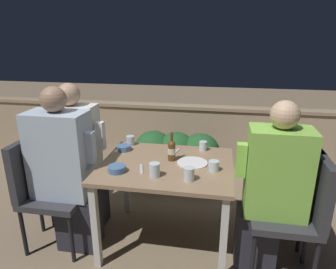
{
  "coord_description": "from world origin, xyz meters",
  "views": [
    {
      "loc": [
        0.39,
        -2.11,
        1.69
      ],
      "look_at": [
        0.0,
        0.06,
        0.94
      ],
      "focal_mm": 32.0,
      "sensor_mm": 36.0,
      "label": 1
    }
  ],
  "objects_px": {
    "person_green_blouse": "(271,190)",
    "chair_right_far": "(292,186)",
    "chair_left_far": "(58,166)",
    "person_white_polo": "(78,157)",
    "beer_bottle": "(172,150)",
    "chair_right_near": "(300,204)",
    "person_blue_shirt": "(66,171)",
    "chair_left_near": "(44,183)"
  },
  "relations": [
    {
      "from": "chair_right_near",
      "to": "chair_left_far",
      "type": "bearing_deg",
      "value": 171.98
    },
    {
      "from": "chair_right_far",
      "to": "beer_bottle",
      "type": "xyz_separation_m",
      "value": [
        -0.96,
        -0.06,
        0.26
      ]
    },
    {
      "from": "person_green_blouse",
      "to": "person_blue_shirt",
      "type": "bearing_deg",
      "value": -179.04
    },
    {
      "from": "person_green_blouse",
      "to": "beer_bottle",
      "type": "distance_m",
      "value": 0.79
    },
    {
      "from": "chair_right_far",
      "to": "chair_left_near",
      "type": "bearing_deg",
      "value": -171.31
    },
    {
      "from": "chair_left_far",
      "to": "person_green_blouse",
      "type": "bearing_deg",
      "value": -8.93
    },
    {
      "from": "chair_left_far",
      "to": "person_white_polo",
      "type": "bearing_deg",
      "value": 0.0
    },
    {
      "from": "chair_left_near",
      "to": "person_white_polo",
      "type": "bearing_deg",
      "value": 62.48
    },
    {
      "from": "chair_left_near",
      "to": "chair_right_far",
      "type": "relative_size",
      "value": 1.0
    },
    {
      "from": "chair_left_near",
      "to": "chair_left_far",
      "type": "height_order",
      "value": "same"
    },
    {
      "from": "chair_left_near",
      "to": "chair_right_near",
      "type": "xyz_separation_m",
      "value": [
        1.95,
        0.03,
        0.0
      ]
    },
    {
      "from": "person_blue_shirt",
      "to": "person_green_blouse",
      "type": "distance_m",
      "value": 1.54
    },
    {
      "from": "person_blue_shirt",
      "to": "person_white_polo",
      "type": "distance_m",
      "value": 0.31
    },
    {
      "from": "person_white_polo",
      "to": "chair_right_far",
      "type": "xyz_separation_m",
      "value": [
        1.8,
        -0.01,
        -0.11
      ]
    },
    {
      "from": "chair_right_near",
      "to": "person_green_blouse",
      "type": "bearing_deg",
      "value": 180.0
    },
    {
      "from": "beer_bottle",
      "to": "chair_right_far",
      "type": "bearing_deg",
      "value": 3.45
    },
    {
      "from": "chair_left_near",
      "to": "beer_bottle",
      "type": "xyz_separation_m",
      "value": [
        1.0,
        0.24,
        0.26
      ]
    },
    {
      "from": "chair_right_near",
      "to": "chair_right_far",
      "type": "bearing_deg",
      "value": 88.84
    },
    {
      "from": "chair_left_far",
      "to": "person_white_polo",
      "type": "distance_m",
      "value": 0.23
    },
    {
      "from": "person_blue_shirt",
      "to": "person_white_polo",
      "type": "xyz_separation_m",
      "value": [
        -0.04,
        0.31,
        -0.01
      ]
    },
    {
      "from": "person_white_polo",
      "to": "beer_bottle",
      "type": "distance_m",
      "value": 0.86
    },
    {
      "from": "person_white_polo",
      "to": "chair_right_near",
      "type": "xyz_separation_m",
      "value": [
        1.79,
        -0.28,
        -0.11
      ]
    },
    {
      "from": "person_green_blouse",
      "to": "chair_right_far",
      "type": "relative_size",
      "value": 1.4
    },
    {
      "from": "chair_right_near",
      "to": "beer_bottle",
      "type": "distance_m",
      "value": 1.01
    },
    {
      "from": "chair_left_far",
      "to": "beer_bottle",
      "type": "xyz_separation_m",
      "value": [
        1.05,
        -0.07,
        0.26
      ]
    },
    {
      "from": "person_white_polo",
      "to": "person_blue_shirt",
      "type": "bearing_deg",
      "value": -81.68
    },
    {
      "from": "chair_right_far",
      "to": "beer_bottle",
      "type": "distance_m",
      "value": 0.99
    },
    {
      "from": "chair_left_near",
      "to": "person_green_blouse",
      "type": "bearing_deg",
      "value": 0.85
    },
    {
      "from": "person_green_blouse",
      "to": "chair_right_far",
      "type": "bearing_deg",
      "value": 52.21
    },
    {
      "from": "person_white_polo",
      "to": "beer_bottle",
      "type": "relative_size",
      "value": 5.58
    },
    {
      "from": "chair_left_far",
      "to": "chair_right_near",
      "type": "height_order",
      "value": "same"
    },
    {
      "from": "chair_left_far",
      "to": "person_white_polo",
      "type": "relative_size",
      "value": 0.7
    },
    {
      "from": "person_blue_shirt",
      "to": "beer_bottle",
      "type": "height_order",
      "value": "person_blue_shirt"
    },
    {
      "from": "person_blue_shirt",
      "to": "person_green_blouse",
      "type": "xyz_separation_m",
      "value": [
        1.54,
        0.03,
        -0.02
      ]
    },
    {
      "from": "chair_left_far",
      "to": "chair_right_far",
      "type": "relative_size",
      "value": 1.0
    },
    {
      "from": "chair_left_far",
      "to": "person_green_blouse",
      "type": "xyz_separation_m",
      "value": [
        1.79,
        -0.28,
        0.09
      ]
    },
    {
      "from": "person_blue_shirt",
      "to": "chair_right_far",
      "type": "bearing_deg",
      "value": 9.69
    },
    {
      "from": "person_blue_shirt",
      "to": "person_white_polo",
      "type": "relative_size",
      "value": 1.02
    },
    {
      "from": "chair_left_far",
      "to": "beer_bottle",
      "type": "height_order",
      "value": "beer_bottle"
    },
    {
      "from": "person_white_polo",
      "to": "chair_right_far",
      "type": "distance_m",
      "value": 1.8
    },
    {
      "from": "chair_left_far",
      "to": "chair_right_far",
      "type": "xyz_separation_m",
      "value": [
        2.0,
        -0.01,
        0.0
      ]
    },
    {
      "from": "chair_left_near",
      "to": "chair_left_far",
      "type": "relative_size",
      "value": 1.0
    }
  ]
}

